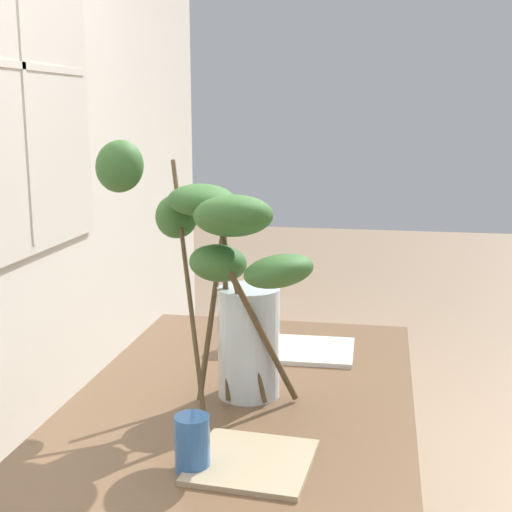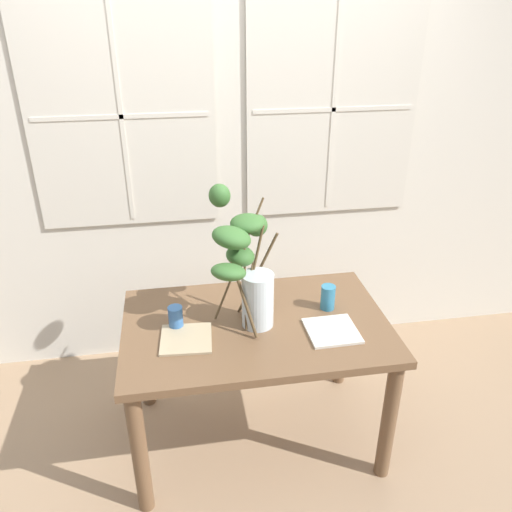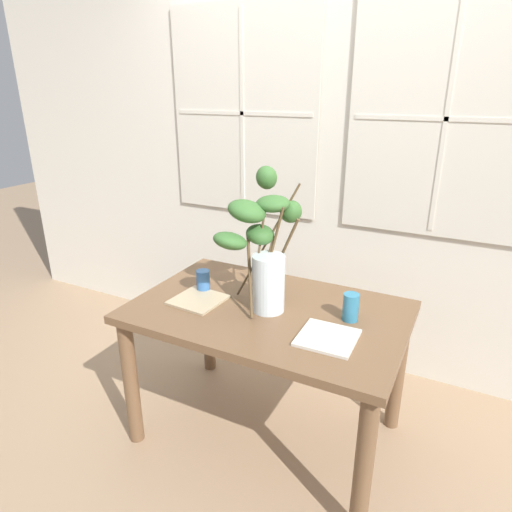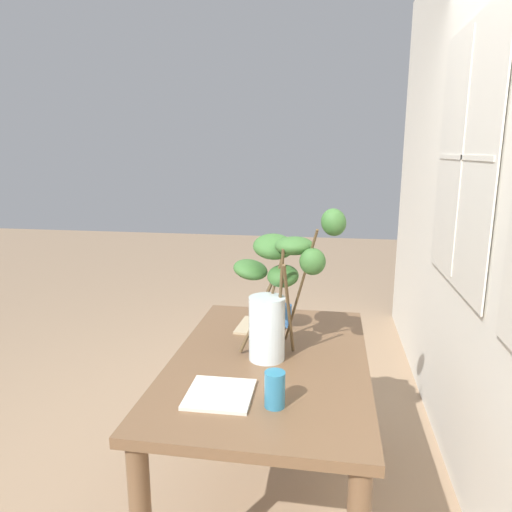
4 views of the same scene
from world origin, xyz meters
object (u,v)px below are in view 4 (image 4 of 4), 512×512
at_px(plate_square_right, 220,394).
at_px(vase_with_branches, 278,288).
at_px(drinking_glass_blue_right, 275,389).
at_px(dining_table, 269,383).
at_px(plate_square_left, 262,326).
at_px(drinking_glass_blue_left, 285,315).

bearing_deg(plate_square_right, vase_with_branches, 157.01).
bearing_deg(drinking_glass_blue_right, dining_table, -169.74).
xyz_separation_m(vase_with_branches, plate_square_left, (-0.30, -0.11, -0.30)).
distance_m(dining_table, drinking_glass_blue_right, 0.43).
bearing_deg(vase_with_branches, plate_square_right, -22.99).
bearing_deg(vase_with_branches, dining_table, -32.57).
relative_size(vase_with_branches, plate_square_right, 2.76).
bearing_deg(plate_square_right, drinking_glass_blue_left, 167.42).
distance_m(drinking_glass_blue_left, drinking_glass_blue_right, 0.77).
height_order(dining_table, drinking_glass_blue_left, drinking_glass_blue_left).
relative_size(drinking_glass_blue_left, plate_square_left, 0.48).
bearing_deg(drinking_glass_blue_right, plate_square_left, -167.99).
distance_m(vase_with_branches, drinking_glass_blue_right, 0.49).
xyz_separation_m(drinking_glass_blue_right, plate_square_right, (-0.04, -0.21, -0.06)).
xyz_separation_m(drinking_glass_blue_left, plate_square_left, (0.04, -0.11, -0.05)).
bearing_deg(plate_square_left, vase_with_branches, 20.49).
distance_m(vase_with_branches, plate_square_right, 0.51).
height_order(drinking_glass_blue_right, plate_square_left, drinking_glass_blue_right).
bearing_deg(dining_table, drinking_glass_blue_left, 176.15).
height_order(drinking_glass_blue_left, plate_square_right, drinking_glass_blue_left).
bearing_deg(plate_square_left, drinking_glass_blue_right, 12.01).
height_order(vase_with_branches, plate_square_right, vase_with_branches).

